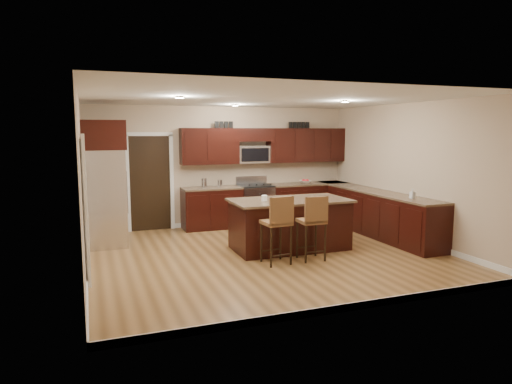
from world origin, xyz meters
name	(u,v)px	position (x,y,z in m)	size (l,w,h in m)	color
floor	(267,254)	(0.00, 0.00, 0.00)	(6.00, 6.00, 0.00)	olive
ceiling	(268,98)	(0.00, 0.00, 2.70)	(6.00, 6.00, 0.00)	silver
wall_back	(223,166)	(0.00, 2.75, 1.35)	(6.00, 6.00, 0.00)	tan
wall_left	(82,185)	(-3.00, 0.00, 1.35)	(5.50, 5.50, 0.00)	tan
wall_right	(410,172)	(3.00, 0.00, 1.35)	(5.50, 5.50, 0.00)	tan
base_cabinets	(323,209)	(1.90, 1.45, 0.46)	(4.02, 3.96, 0.92)	black
upper_cabinets	(268,145)	(1.04, 2.58, 1.84)	(4.00, 0.33, 0.80)	black
range	(255,205)	(0.68, 2.45, 0.47)	(0.76, 0.64, 1.11)	silver
microwave	(253,154)	(0.68, 2.60, 1.62)	(0.76, 0.31, 0.40)	silver
doorway	(150,183)	(-1.65, 2.73, 1.03)	(0.85, 0.03, 2.06)	black
pantry_door	(85,210)	(-2.98, -0.30, 1.02)	(0.03, 0.80, 2.04)	white
letter_decor	(262,125)	(0.90, 2.58, 2.29)	(2.20, 0.03, 0.15)	black
island	(290,226)	(0.52, 0.20, 0.43)	(2.16, 1.14, 0.92)	black
stool_left	(278,222)	(-0.07, -0.65, 0.70)	(0.45, 0.45, 1.13)	brown
stool_mid	(313,220)	(0.56, -0.65, 0.68)	(0.42, 0.42, 1.10)	brown
refrigerator	(105,182)	(-2.62, 1.68, 1.21)	(0.79, 0.97, 2.35)	silver
floor_mat	(273,234)	(0.67, 1.36, 0.01)	(0.93, 0.62, 0.01)	brown
fruit_bowl	(305,182)	(1.96, 2.45, 0.95)	(0.28, 0.28, 0.07)	silver
soap_bottle	(412,193)	(2.70, -0.47, 1.01)	(0.08, 0.08, 0.18)	#B2B2B2
canister_tall	(204,183)	(-0.52, 2.45, 1.02)	(0.12, 0.12, 0.20)	silver
canister_short	(220,183)	(-0.16, 2.45, 1.00)	(0.11, 0.11, 0.16)	silver
island_jar	(264,198)	(0.02, 0.20, 0.97)	(0.10, 0.10, 0.10)	white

